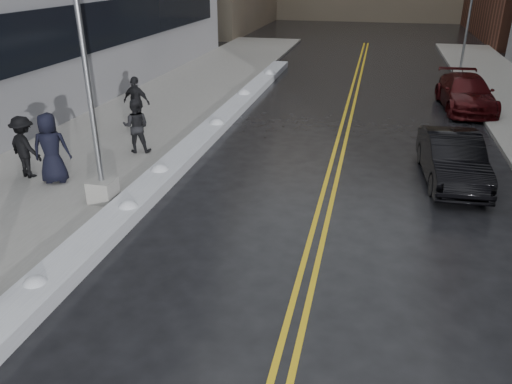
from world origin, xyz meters
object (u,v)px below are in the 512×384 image
Objects in this scene: pedestrian_c at (51,148)px; pedestrian_d at (137,102)px; pedestrian_b at (136,126)px; traffic_signal at (470,12)px; car_maroon at (466,93)px; pedestrian_e at (25,147)px; car_black at (452,158)px; lamppost at (92,115)px.

pedestrian_d is (-0.03, 5.56, -0.05)m from pedestrian_c.
pedestrian_c is (-1.20, -2.94, 0.13)m from pedestrian_b.
car_maroon is at bearing -96.18° from traffic_signal.
pedestrian_d is 5.46m from pedestrian_e.
traffic_signal is 18.42m from car_black.
traffic_signal is at bearing -106.14° from pedestrian_e.
car_maroon is (10.80, 12.77, -1.80)m from lamppost.
traffic_signal is 1.19× the size of car_maroon.
car_maroon reaches higher than car_black.
pedestrian_d is (-13.84, -15.58, -2.27)m from traffic_signal.
pedestrian_b is 0.42× the size of car_black.
traffic_signal reaches higher than pedestrian_e.
car_maroon is (11.61, 8.97, -0.32)m from pedestrian_b.
pedestrian_e is (-0.98, -5.38, -0.06)m from pedestrian_d.
car_black is 8.94m from car_maroon.
pedestrian_c is 11.68m from car_black.
car_black is at bearing 175.34° from pedestrian_c.
traffic_signal is 22.27m from pedestrian_b.
lamppost is 2.57m from pedestrian_c.
pedestrian_d is at bearing -109.76° from pedestrian_c.
lamppost is at bearing 179.96° from pedestrian_e.
pedestrian_b is 3.53m from pedestrian_e.
pedestrian_d reaches higher than car_black.
car_maroon is at bearing -157.15° from pedestrian_c.
pedestrian_e reaches higher than car_black.
pedestrian_e is at bearing 36.33° from pedestrian_b.
pedestrian_e is 0.37× the size of car_maroon.
traffic_signal is at bearing -143.21° from pedestrian_c.
lamppost is at bearing -134.24° from car_maroon.
traffic_signal is 3.25× the size of pedestrian_e.
lamppost is 3.51m from pedestrian_e.
lamppost is 4.12× the size of pedestrian_e.
lamppost reaches higher than pedestrian_b.
traffic_signal is 25.34m from pedestrian_c.
pedestrian_b is 0.92× the size of pedestrian_d.
traffic_signal reaches higher than car_maroon.
pedestrian_e is at bearing -30.36° from pedestrian_c.
pedestrian_b reaches higher than car_black.
pedestrian_c is (-2.01, 0.86, -1.35)m from lamppost.
pedestrian_c reaches higher than car_maroon.
lamppost is at bearing -160.79° from car_black.
traffic_signal reaches higher than pedestrian_b.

